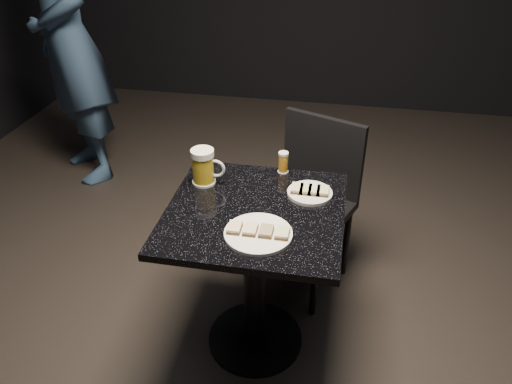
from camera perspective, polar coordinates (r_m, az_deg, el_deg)
floor at (r=2.47m, az=-0.09°, el=-16.51°), size 6.00×6.00×0.00m
plate_large at (r=1.83m, az=0.26°, el=-4.80°), size 0.25×0.25×0.01m
plate_small at (r=2.07m, az=6.16°, el=-0.12°), size 0.19×0.19×0.01m
patron at (r=3.59m, az=-20.66°, el=16.07°), size 0.84×0.83×1.95m
table at (r=2.12m, az=-0.10°, el=-7.44°), size 0.70×0.70×0.75m
beer_mug at (r=2.12m, az=-5.98°, el=2.90°), size 0.15×0.10×0.16m
beer_tumbler at (r=2.20m, az=3.13°, el=3.39°), size 0.05×0.05×0.10m
chair at (r=2.53m, az=6.11°, el=-0.40°), size 0.56×0.56×0.88m
canapes_on_plate_large at (r=1.82m, az=0.26°, el=-4.39°), size 0.23×0.07×0.02m
canapes_on_plate_small at (r=2.06m, az=6.19°, el=0.26°), size 0.15×0.07×0.02m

